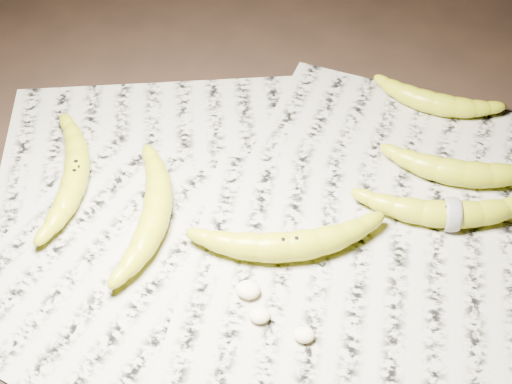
# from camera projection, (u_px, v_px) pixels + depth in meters

# --- Properties ---
(ground) EXTENTS (3.00, 3.00, 0.00)m
(ground) POSITION_uv_depth(u_px,v_px,m) (264.00, 241.00, 0.97)
(ground) COLOR black
(ground) RESTS_ON ground
(newspaper_patch) EXTENTS (0.90, 0.70, 0.01)m
(newspaper_patch) POSITION_uv_depth(u_px,v_px,m) (294.00, 230.00, 0.98)
(newspaper_patch) COLOR #A6A18E
(newspaper_patch) RESTS_ON ground
(banana_left_a) EXTENTS (0.10, 0.22, 0.04)m
(banana_left_a) POSITION_uv_depth(u_px,v_px,m) (75.00, 173.00, 1.02)
(banana_left_a) COLOR gold
(banana_left_a) RESTS_ON newspaper_patch
(banana_left_b) EXTENTS (0.08, 0.22, 0.04)m
(banana_left_b) POSITION_uv_depth(u_px,v_px,m) (156.00, 211.00, 0.97)
(banana_left_b) COLOR gold
(banana_left_b) RESTS_ON newspaper_patch
(banana_center) EXTENTS (0.24, 0.12, 0.04)m
(banana_center) POSITION_uv_depth(u_px,v_px,m) (289.00, 245.00, 0.93)
(banana_center) COLOR gold
(banana_center) RESTS_ON newspaper_patch
(banana_taped) EXTENTS (0.24, 0.09, 0.04)m
(banana_taped) POSITION_uv_depth(u_px,v_px,m) (451.00, 213.00, 0.97)
(banana_taped) COLOR gold
(banana_taped) RESTS_ON newspaper_patch
(banana_upper_a) EXTENTS (0.20, 0.07, 0.04)m
(banana_upper_a) POSITION_uv_depth(u_px,v_px,m) (464.00, 172.00, 1.02)
(banana_upper_a) COLOR gold
(banana_upper_a) RESTS_ON newspaper_patch
(banana_upper_b) EXTENTS (0.18, 0.09, 0.04)m
(banana_upper_b) POSITION_uv_depth(u_px,v_px,m) (435.00, 101.00, 1.12)
(banana_upper_b) COLOR gold
(banana_upper_b) RESTS_ON newspaper_patch
(measuring_tape) EXTENTS (0.01, 0.05, 0.05)m
(measuring_tape) POSITION_uv_depth(u_px,v_px,m) (451.00, 213.00, 0.97)
(measuring_tape) COLOR white
(measuring_tape) RESTS_ON newspaper_patch
(flesh_chunk_a) EXTENTS (0.03, 0.03, 0.02)m
(flesh_chunk_a) POSITION_uv_depth(u_px,v_px,m) (248.00, 288.00, 0.90)
(flesh_chunk_a) COLOR beige
(flesh_chunk_a) RESTS_ON newspaper_patch
(flesh_chunk_b) EXTENTS (0.03, 0.02, 0.02)m
(flesh_chunk_b) POSITION_uv_depth(u_px,v_px,m) (259.00, 314.00, 0.88)
(flesh_chunk_b) COLOR beige
(flesh_chunk_b) RESTS_ON newspaper_patch
(flesh_chunk_c) EXTENTS (0.03, 0.02, 0.02)m
(flesh_chunk_c) POSITION_uv_depth(u_px,v_px,m) (304.00, 333.00, 0.86)
(flesh_chunk_c) COLOR beige
(flesh_chunk_c) RESTS_ON newspaper_patch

